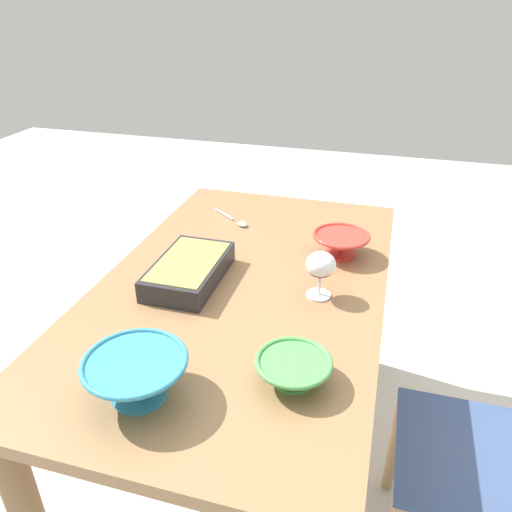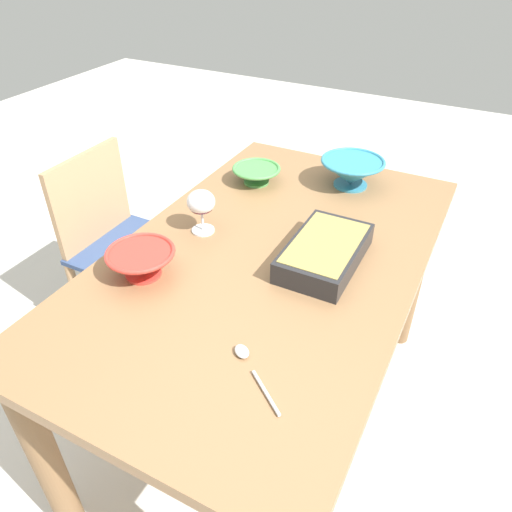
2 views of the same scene
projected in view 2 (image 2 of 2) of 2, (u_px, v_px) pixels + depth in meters
The scene contains 9 objects.
ground_plane at pixel (266, 414), 1.86m from camera, with size 8.00×8.00×0.00m, color beige.
dining_table at pixel (268, 286), 1.49m from camera, with size 1.42×0.84×0.76m.
chair at pixel (119, 241), 2.01m from camera, with size 0.41×0.40×0.82m.
wine_glass at pixel (201, 204), 1.46m from camera, with size 0.09×0.09×0.14m.
casserole_dish at pixel (325, 251), 1.36m from camera, with size 0.32×0.19×0.07m.
mixing_bowl at pixel (352, 171), 1.72m from camera, with size 0.23×0.23×0.10m.
small_bowl at pixel (256, 174), 1.76m from camera, with size 0.17×0.17×0.06m.
serving_bowl at pixel (142, 261), 1.31m from camera, with size 0.19×0.19×0.08m.
serving_spoon at pixel (249, 363), 1.07m from camera, with size 0.14×0.18×0.01m.
Camera 2 is at (-1.04, -0.50, 1.58)m, focal length 34.08 mm.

